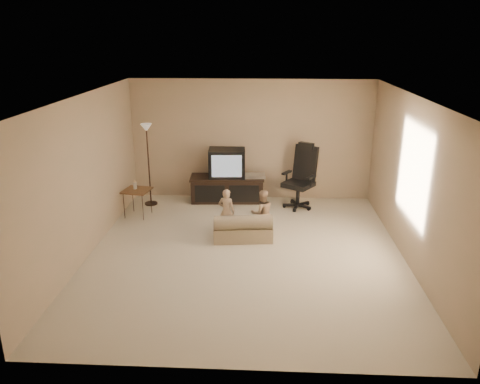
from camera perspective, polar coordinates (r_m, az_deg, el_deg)
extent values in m
plane|color=beige|center=(7.61, 0.71, -7.49)|extent=(5.50, 5.50, 0.00)
plane|color=silver|center=(6.87, 0.80, 11.54)|extent=(5.50, 5.50, 0.00)
plane|color=tan|center=(9.80, 1.40, 6.34)|extent=(5.00, 0.00, 5.00)
plane|color=tan|center=(4.59, -0.62, -8.75)|extent=(5.00, 0.00, 5.00)
plane|color=tan|center=(7.65, -18.32, 1.75)|extent=(0.00, 5.50, 5.50)
plane|color=tan|center=(7.48, 20.28, 1.15)|extent=(0.00, 5.50, 5.50)
cube|color=black|center=(9.84, -1.57, 0.29)|extent=(1.51, 0.61, 0.48)
cube|color=black|center=(9.76, -1.59, 1.79)|extent=(1.55, 0.65, 0.04)
cube|color=black|center=(9.60, -3.70, -0.20)|extent=(0.61, 0.05, 0.36)
cube|color=black|center=(9.58, 0.48, -0.20)|extent=(0.61, 0.05, 0.36)
cube|color=black|center=(9.69, -1.60, 3.59)|extent=(0.77, 0.57, 0.58)
cube|color=silver|center=(9.43, -1.64, 3.16)|extent=(0.61, 0.04, 0.45)
cube|color=silver|center=(9.70, 1.85, 2.00)|extent=(0.44, 0.32, 0.06)
cylinder|color=black|center=(9.50, 7.06, -0.43)|extent=(0.07, 0.07, 0.41)
cube|color=black|center=(9.42, 7.12, 0.94)|extent=(0.72, 0.72, 0.09)
cube|color=black|center=(9.52, 7.98, 3.49)|extent=(0.51, 0.43, 0.73)
cube|color=black|center=(9.44, 8.07, 5.50)|extent=(0.31, 0.26, 0.17)
cube|color=black|center=(9.50, 5.72, 2.38)|extent=(0.22, 0.28, 0.04)
cube|color=black|center=(9.23, 8.66, 1.77)|extent=(0.22, 0.28, 0.04)
cube|color=brown|center=(9.14, -12.47, 0.20)|extent=(0.56, 0.56, 0.03)
cylinder|color=black|center=(9.15, -13.96, -1.63)|extent=(0.01, 0.01, 0.53)
cylinder|color=black|center=(8.98, -11.77, -1.84)|extent=(0.01, 0.01, 0.53)
cylinder|color=black|center=(9.47, -12.92, -0.84)|extent=(0.01, 0.01, 0.53)
cylinder|color=black|center=(9.31, -10.79, -1.03)|extent=(0.01, 0.01, 0.53)
cylinder|color=beige|center=(9.17, -12.68, 0.78)|extent=(0.07, 0.07, 0.13)
cone|color=#FCD9A4|center=(9.14, -12.72, 1.32)|extent=(0.05, 0.05, 0.05)
cylinder|color=black|center=(9.88, -10.77, -1.37)|extent=(0.26, 0.26, 0.03)
cylinder|color=black|center=(9.64, -11.06, 3.03)|extent=(0.03, 0.03, 1.58)
cone|color=beige|center=(9.45, -11.36, 7.70)|extent=(0.22, 0.22, 0.15)
cube|color=gray|center=(8.08, 0.32, -4.80)|extent=(1.05, 0.64, 0.26)
cylinder|color=gray|center=(7.83, 0.40, -3.71)|extent=(1.00, 0.34, 0.24)
imported|color=tan|center=(8.20, -1.65, -2.36)|extent=(0.34, 0.28, 0.82)
imported|color=tan|center=(8.12, 2.70, -2.55)|extent=(0.44, 0.32, 0.83)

